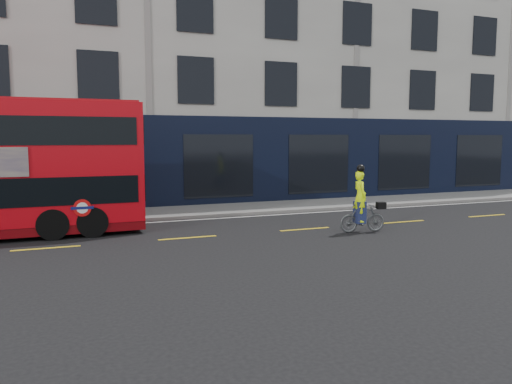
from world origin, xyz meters
TOP-DOWN VIEW (x-y plane):
  - ground at (0.00, 0.00)m, footprint 120.00×120.00m
  - pavement at (0.00, 6.50)m, footprint 60.00×3.00m
  - kerb at (0.00, 5.00)m, footprint 60.00×0.12m
  - building_terrace at (0.00, 12.94)m, footprint 50.00×10.07m
  - road_edge_line at (0.00, 4.70)m, footprint 58.00×0.10m
  - lane_dashes at (0.00, 1.50)m, footprint 58.00×0.12m
  - cyclist at (5.47, 0.38)m, footprint 1.59×0.65m

SIDE VIEW (x-z plane):
  - ground at x=0.00m, z-range 0.00..0.00m
  - road_edge_line at x=0.00m, z-range 0.00..0.01m
  - lane_dashes at x=0.00m, z-range 0.00..0.01m
  - pavement at x=0.00m, z-range 0.00..0.12m
  - kerb at x=0.00m, z-range 0.00..0.13m
  - cyclist at x=5.47m, z-range -0.35..1.85m
  - building_terrace at x=0.00m, z-range -0.01..14.99m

